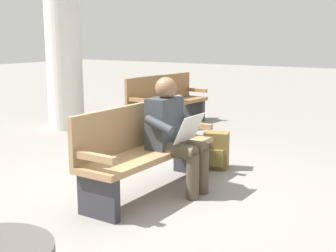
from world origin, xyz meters
TOP-DOWN VIEW (x-y plane):
  - ground_plane at (0.00, 0.00)m, footprint 40.00×40.00m
  - bench_near at (-0.00, -0.07)m, footprint 1.80×0.48m
  - person_seated at (-0.17, 0.16)m, footprint 0.57×0.57m
  - backpack at (-1.14, 0.15)m, footprint 0.31×0.34m
  - bench_far at (-3.04, -1.83)m, footprint 1.83×0.60m
  - support_pillar at (-1.94, -3.19)m, footprint 0.61×0.61m

SIDE VIEW (x-z plane):
  - ground_plane at x=0.00m, z-range 0.00..0.00m
  - backpack at x=-1.14m, z-range 0.00..0.44m
  - bench_near at x=0.00m, z-range 0.01..0.91m
  - bench_far at x=-3.04m, z-range 0.01..0.91m
  - person_seated at x=-0.17m, z-range 0.04..1.22m
  - support_pillar at x=-1.94m, z-range 0.00..3.21m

